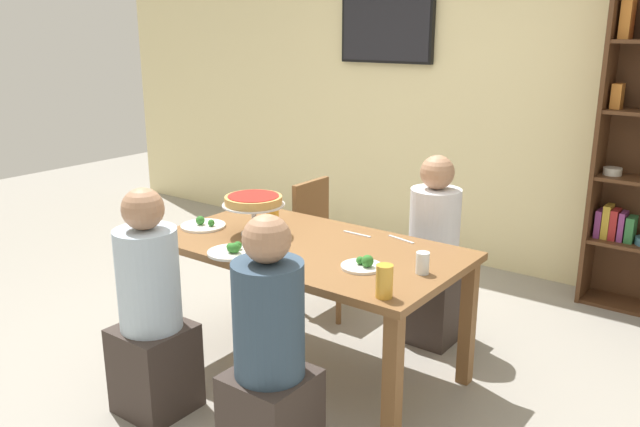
{
  "coord_description": "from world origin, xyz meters",
  "views": [
    {
      "loc": [
        2.01,
        -2.6,
        1.86
      ],
      "look_at": [
        0.0,
        0.1,
        0.89
      ],
      "focal_mm": 36.47,
      "sensor_mm": 36.0,
      "label": 1
    }
  ],
  "objects_px": {
    "beer_glass_amber_tall": "(272,208)",
    "cutlery_knife_near": "(357,234)",
    "diner_near_right": "(270,365)",
    "salad_plate_near_diner": "(363,265)",
    "salad_plate_far_diner": "(232,251)",
    "beer_glass_amber_short": "(384,281)",
    "television": "(386,30)",
    "salad_plate_spare": "(203,225)",
    "diner_near_left": "(152,319)",
    "cutlery_fork_near": "(401,239)",
    "cutlery_fork_far": "(257,208)",
    "dining_table": "(309,260)",
    "deep_dish_pizza_stand": "(254,202)",
    "chair_far_left": "(324,239)",
    "water_glass_clear_near": "(423,263)",
    "diner_far_right": "(433,263)"
  },
  "relations": [
    {
      "from": "salad_plate_near_diner",
      "to": "cutlery_knife_near",
      "type": "xyz_separation_m",
      "value": [
        -0.32,
        0.42,
        -0.02
      ]
    },
    {
      "from": "salad_plate_spare",
      "to": "beer_glass_amber_short",
      "type": "relative_size",
      "value": 1.76
    },
    {
      "from": "television",
      "to": "diner_near_right",
      "type": "relative_size",
      "value": 0.73
    },
    {
      "from": "diner_near_left",
      "to": "beer_glass_amber_tall",
      "type": "distance_m",
      "value": 1.05
    },
    {
      "from": "beer_glass_amber_tall",
      "to": "cutlery_knife_near",
      "type": "height_order",
      "value": "beer_glass_amber_tall"
    },
    {
      "from": "beer_glass_amber_short",
      "to": "cutlery_fork_far",
      "type": "height_order",
      "value": "beer_glass_amber_short"
    },
    {
      "from": "dining_table",
      "to": "diner_near_left",
      "type": "relative_size",
      "value": 1.43
    },
    {
      "from": "diner_near_right",
      "to": "salad_plate_near_diner",
      "type": "height_order",
      "value": "diner_near_right"
    },
    {
      "from": "television",
      "to": "deep_dish_pizza_stand",
      "type": "relative_size",
      "value": 2.42
    },
    {
      "from": "salad_plate_far_diner",
      "to": "cutlery_fork_near",
      "type": "bearing_deg",
      "value": 51.09
    },
    {
      "from": "dining_table",
      "to": "salad_plate_near_diner",
      "type": "height_order",
      "value": "salad_plate_near_diner"
    },
    {
      "from": "beer_glass_amber_tall",
      "to": "diner_near_left",
      "type": "bearing_deg",
      "value": -85.66
    },
    {
      "from": "salad_plate_far_diner",
      "to": "beer_glass_amber_short",
      "type": "bearing_deg",
      "value": -0.65
    },
    {
      "from": "diner_near_left",
      "to": "cutlery_fork_near",
      "type": "xyz_separation_m",
      "value": [
        0.73,
        1.14,
        0.25
      ]
    },
    {
      "from": "diner_near_left",
      "to": "salad_plate_spare",
      "type": "xyz_separation_m",
      "value": [
        -0.31,
        0.66,
        0.26
      ]
    },
    {
      "from": "salad_plate_near_diner",
      "to": "beer_glass_amber_short",
      "type": "height_order",
      "value": "beer_glass_amber_short"
    },
    {
      "from": "television",
      "to": "cutlery_knife_near",
      "type": "height_order",
      "value": "television"
    },
    {
      "from": "dining_table",
      "to": "chair_far_left",
      "type": "xyz_separation_m",
      "value": [
        -0.45,
        0.75,
        -0.17
      ]
    },
    {
      "from": "diner_near_left",
      "to": "beer_glass_amber_short",
      "type": "relative_size",
      "value": 7.81
    },
    {
      "from": "deep_dish_pizza_stand",
      "to": "cutlery_fork_far",
      "type": "height_order",
      "value": "deep_dish_pizza_stand"
    },
    {
      "from": "diner_near_right",
      "to": "cutlery_fork_near",
      "type": "height_order",
      "value": "diner_near_right"
    },
    {
      "from": "salad_plate_far_diner",
      "to": "salad_plate_spare",
      "type": "height_order",
      "value": "salad_plate_far_diner"
    },
    {
      "from": "deep_dish_pizza_stand",
      "to": "water_glass_clear_near",
      "type": "xyz_separation_m",
      "value": [
        1.04,
        0.03,
        -0.13
      ]
    },
    {
      "from": "cutlery_knife_near",
      "to": "salad_plate_spare",
      "type": "bearing_deg",
      "value": 29.07
    },
    {
      "from": "deep_dish_pizza_stand",
      "to": "beer_glass_amber_short",
      "type": "xyz_separation_m",
      "value": [
        1.04,
        -0.32,
        -0.11
      ]
    },
    {
      "from": "diner_far_right",
      "to": "salad_plate_spare",
      "type": "xyz_separation_m",
      "value": [
        -1.05,
        -0.87,
        0.26
      ]
    },
    {
      "from": "diner_far_right",
      "to": "cutlery_knife_near",
      "type": "distance_m",
      "value": 0.57
    },
    {
      "from": "deep_dish_pizza_stand",
      "to": "cutlery_fork_near",
      "type": "bearing_deg",
      "value": 29.97
    },
    {
      "from": "television",
      "to": "diner_near_left",
      "type": "xyz_separation_m",
      "value": [
        0.45,
        -2.88,
        -1.34
      ]
    },
    {
      "from": "deep_dish_pizza_stand",
      "to": "diner_near_left",
      "type": "bearing_deg",
      "value": -91.67
    },
    {
      "from": "television",
      "to": "beer_glass_amber_short",
      "type": "distance_m",
      "value": 3.07
    },
    {
      "from": "salad_plate_far_diner",
      "to": "beer_glass_amber_tall",
      "type": "relative_size",
      "value": 1.61
    },
    {
      "from": "dining_table",
      "to": "cutlery_fork_far",
      "type": "bearing_deg",
      "value": 152.27
    },
    {
      "from": "diner_near_left",
      "to": "beer_glass_amber_short",
      "type": "xyz_separation_m",
      "value": [
        1.06,
        0.41,
        0.32
      ]
    },
    {
      "from": "television",
      "to": "cutlery_knife_near",
      "type": "relative_size",
      "value": 4.69
    },
    {
      "from": "diner_near_right",
      "to": "salad_plate_far_diner",
      "type": "relative_size",
      "value": 4.63
    },
    {
      "from": "salad_plate_spare",
      "to": "water_glass_clear_near",
      "type": "xyz_separation_m",
      "value": [
        1.37,
        0.1,
        0.04
      ]
    },
    {
      "from": "salad_plate_spare",
      "to": "cutlery_knife_near",
      "type": "bearing_deg",
      "value": 27.75
    },
    {
      "from": "diner_near_right",
      "to": "salad_plate_near_diner",
      "type": "relative_size",
      "value": 5.65
    },
    {
      "from": "water_glass_clear_near",
      "to": "diner_near_right",
      "type": "bearing_deg",
      "value": -112.36
    },
    {
      "from": "television",
      "to": "diner_near_right",
      "type": "xyz_separation_m",
      "value": [
        1.2,
        -2.87,
        -1.34
      ]
    },
    {
      "from": "salad_plate_far_diner",
      "to": "cutlery_knife_near",
      "type": "relative_size",
      "value": 1.38
    },
    {
      "from": "diner_near_left",
      "to": "cutlery_fork_near",
      "type": "height_order",
      "value": "diner_near_left"
    },
    {
      "from": "beer_glass_amber_short",
      "to": "cutlery_fork_near",
      "type": "height_order",
      "value": "beer_glass_amber_short"
    },
    {
      "from": "diner_near_left",
      "to": "cutlery_knife_near",
      "type": "height_order",
      "value": "diner_near_left"
    },
    {
      "from": "diner_near_right",
      "to": "cutlery_fork_far",
      "type": "bearing_deg",
      "value": 43.7
    },
    {
      "from": "salad_plate_near_diner",
      "to": "diner_near_right",
      "type": "bearing_deg",
      "value": -94.25
    },
    {
      "from": "chair_far_left",
      "to": "salad_plate_spare",
      "type": "relative_size",
      "value": 3.36
    },
    {
      "from": "salad_plate_near_diner",
      "to": "cutlery_fork_near",
      "type": "relative_size",
      "value": 1.13
    },
    {
      "from": "diner_near_left",
      "to": "cutlery_knife_near",
      "type": "xyz_separation_m",
      "value": [
        0.48,
        1.07,
        0.25
      ]
    }
  ]
}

